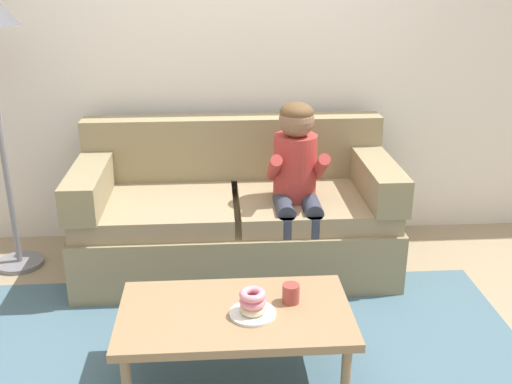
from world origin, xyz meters
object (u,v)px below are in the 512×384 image
Objects in this scene: coffee_table at (235,318)px; toy_controller at (153,335)px; couch at (236,216)px; mug at (291,293)px; person_child at (297,176)px; donut at (253,309)px.

coffee_table is 0.64m from toy_controller.
couch is 1.85× the size of coffee_table.
coffee_table is at bearing -41.45° from toy_controller.
person_child is at bearing 81.24° from mug.
donut is at bearing -88.57° from couch.
donut reaches higher than toy_controller.
mug is 0.40× the size of toy_controller.
donut is 0.75m from toy_controller.
donut is (-0.33, -1.03, -0.25)m from person_child.
donut is (0.03, -1.24, 0.08)m from couch.
mug is (-0.14, -0.94, -0.24)m from person_child.
toy_controller is (-0.42, 0.37, -0.32)m from coffee_table.
couch reaches higher than toy_controller.
person_child is at bearing 36.78° from toy_controller.
person_child is 1.11m from donut.
donut is at bearing -26.30° from coffee_table.
couch is at bearing 87.76° from coffee_table.
person_child is 1.22m from toy_controller.
coffee_table is (-0.05, -1.20, 0.01)m from couch.
toy_controller is at bearing 139.06° from coffee_table.
mug is 0.85m from toy_controller.
mug is at bearing 12.71° from coffee_table.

